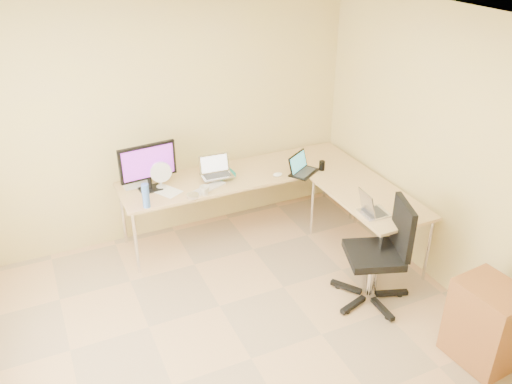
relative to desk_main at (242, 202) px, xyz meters
name	(u,v)px	position (x,y,z in m)	size (l,w,h in m)	color
floor	(251,359)	(-0.72, -1.85, -0.36)	(4.50, 4.50, 0.00)	tan
ceiling	(249,37)	(-0.72, -1.85, 2.24)	(4.50, 4.50, 0.00)	white
wall_back	(163,122)	(-0.72, 0.40, 0.93)	(4.50, 4.50, 0.00)	#D3BD63
wall_right	(475,170)	(1.38, -1.85, 0.93)	(4.50, 4.50, 0.00)	#D3BD63
desk_main	(242,202)	(0.00, 0.00, 0.00)	(2.65, 0.70, 0.73)	tan
desk_return	(367,226)	(0.98, -1.00, 0.00)	(0.70, 1.30, 0.73)	tan
monitor	(148,168)	(-1.00, 0.04, 0.62)	(0.58, 0.19, 0.50)	black
book_stack	(221,172)	(-0.21, 0.08, 0.39)	(0.22, 0.30, 0.05)	#14857D
laptop_center	(217,167)	(-0.31, -0.05, 0.52)	(0.33, 0.25, 0.21)	#A8A8A8
laptop_black	(304,164)	(0.61, -0.28, 0.47)	(0.34, 0.25, 0.21)	black
keyboard	(208,188)	(-0.47, -0.20, 0.37)	(0.41, 0.11, 0.02)	silver
mouse	(278,175)	(0.32, -0.23, 0.38)	(0.11, 0.07, 0.04)	white
mug	(205,190)	(-0.54, -0.30, 0.41)	(0.10, 0.10, 0.10)	beige
cd_stack	(193,196)	(-0.66, -0.30, 0.38)	(0.13, 0.13, 0.03)	silver
water_bottle	(146,196)	(-1.13, -0.30, 0.49)	(0.07, 0.07, 0.25)	#426FC7
papers	(167,191)	(-0.86, -0.07, 0.37)	(0.19, 0.27, 0.01)	white
white_box	(135,182)	(-1.13, 0.20, 0.41)	(0.23, 0.17, 0.08)	silver
desk_fan	(160,176)	(-0.89, 0.03, 0.50)	(0.22, 0.22, 0.28)	silver
black_cup	(322,166)	(0.83, -0.30, 0.42)	(0.06, 0.06, 0.11)	black
laptop_return	(376,204)	(0.80, -1.32, 0.47)	(0.24, 0.30, 0.20)	#B1B0BE
office_chair	(374,255)	(0.60, -1.61, 0.14)	(0.62, 0.62, 1.03)	black
cabinet	(486,324)	(0.98, -2.61, -0.01)	(0.42, 0.51, 0.71)	olive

